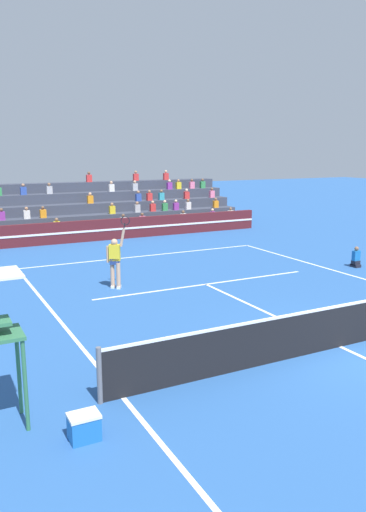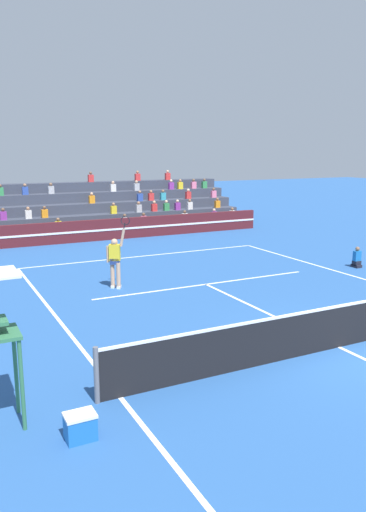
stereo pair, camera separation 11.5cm
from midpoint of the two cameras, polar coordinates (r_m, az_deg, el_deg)
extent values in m
plane|color=#285699|center=(12.65, 17.26, -9.87)|extent=(120.00, 120.00, 0.00)
cube|color=white|center=(22.32, -4.54, 0.02)|extent=(11.00, 0.10, 0.01)
cube|color=white|center=(9.87, -7.19, -15.77)|extent=(0.10, 23.80, 0.01)
cube|color=white|center=(17.53, 2.45, -3.24)|extent=(8.25, 0.10, 0.01)
cube|color=white|center=(12.65, 17.26, -9.85)|extent=(0.10, 12.85, 0.01)
cylinder|color=slate|center=(9.51, -9.89, -13.32)|extent=(0.10, 0.10, 1.10)
cube|color=black|center=(12.48, 17.40, -7.73)|extent=(11.90, 0.02, 1.00)
cube|color=white|center=(12.31, 17.55, -5.41)|extent=(11.90, 0.04, 0.06)
cube|color=#51191E|center=(26.58, -8.54, 3.03)|extent=(18.00, 0.24, 1.10)
cube|color=white|center=(26.46, -8.44, 3.00)|extent=(18.00, 0.02, 0.10)
cube|color=#383D4C|center=(27.82, -9.37, 2.82)|extent=(18.02, 0.95, 0.55)
cube|color=purple|center=(30.44, 3.28, 4.67)|extent=(0.32, 0.22, 0.44)
sphere|color=beige|center=(30.41, 3.29, 5.27)|extent=(0.18, 0.18, 0.18)
cube|color=#B2B2B7|center=(27.98, -6.95, 3.97)|extent=(0.32, 0.22, 0.44)
sphere|color=brown|center=(27.94, -6.97, 4.62)|extent=(0.18, 0.18, 0.18)
cube|color=yellow|center=(26.93, -14.34, 3.38)|extent=(0.32, 0.22, 0.44)
sphere|color=brown|center=(26.89, -14.38, 4.06)|extent=(0.18, 0.18, 0.18)
cube|color=pink|center=(28.39, -4.79, 4.13)|extent=(0.32, 0.22, 0.44)
sphere|color=brown|center=(28.35, -4.81, 4.77)|extent=(0.18, 0.18, 0.18)
cube|color=silver|center=(31.12, 5.35, 4.80)|extent=(0.32, 0.22, 0.44)
sphere|color=brown|center=(31.08, 5.36, 5.38)|extent=(0.18, 0.18, 0.18)
cube|color=silver|center=(29.48, -0.09, 4.46)|extent=(0.32, 0.22, 0.44)
sphere|color=brown|center=(29.44, -0.09, 5.07)|extent=(0.18, 0.18, 0.18)
cube|color=#383D4C|center=(28.68, -9.98, 3.62)|extent=(18.02, 0.95, 1.10)
cube|color=purple|center=(27.35, -20.13, 4.31)|extent=(0.32, 0.22, 0.44)
sphere|color=brown|center=(27.31, -20.17, 4.98)|extent=(0.18, 0.18, 0.18)
cube|color=#338C4C|center=(29.93, -2.21, 5.62)|extent=(0.32, 0.22, 0.44)
sphere|color=beige|center=(29.90, -2.21, 6.23)|extent=(0.18, 0.18, 0.18)
cube|color=purple|center=(30.26, -0.93, 5.69)|extent=(0.32, 0.22, 0.44)
sphere|color=beige|center=(30.22, -0.93, 6.30)|extent=(0.18, 0.18, 0.18)
cube|color=silver|center=(30.63, 0.48, 5.77)|extent=(0.32, 0.22, 0.44)
sphere|color=brown|center=(30.60, 0.48, 6.37)|extent=(0.18, 0.18, 0.18)
cube|color=#B2B2B7|center=(29.23, -5.37, 5.43)|extent=(0.32, 0.22, 0.44)
sphere|color=#9E7051|center=(29.20, -5.38, 6.05)|extent=(0.18, 0.18, 0.18)
cube|color=silver|center=(27.53, -17.55, 4.53)|extent=(0.32, 0.22, 0.44)
sphere|color=#9E7051|center=(27.49, -17.59, 5.19)|extent=(0.18, 0.18, 0.18)
cube|color=yellow|center=(28.70, -8.22, 5.24)|extent=(0.32, 0.22, 0.44)
sphere|color=#9E7051|center=(28.66, -8.24, 5.87)|extent=(0.18, 0.18, 0.18)
cube|color=red|center=(29.61, -3.59, 5.54)|extent=(0.32, 0.22, 0.44)
sphere|color=tan|center=(29.58, -3.60, 6.15)|extent=(0.18, 0.18, 0.18)
cube|color=orange|center=(31.60, 3.65, 5.93)|extent=(0.32, 0.22, 0.44)
sphere|color=brown|center=(31.56, 3.66, 6.51)|extent=(0.18, 0.18, 0.18)
cube|color=orange|center=(27.68, -15.81, 4.67)|extent=(0.32, 0.22, 0.44)
sphere|color=brown|center=(27.65, -15.85, 5.33)|extent=(0.18, 0.18, 0.18)
cube|color=#383D4C|center=(29.54, -10.56, 4.38)|extent=(18.02, 0.95, 1.65)
cube|color=orange|center=(29.24, -10.67, 6.36)|extent=(0.32, 0.22, 0.44)
sphere|color=tan|center=(29.22, -10.69, 6.99)|extent=(0.18, 0.18, 0.18)
cube|color=red|center=(31.60, 0.31, 6.96)|extent=(0.32, 0.22, 0.44)
sphere|color=beige|center=(31.57, 0.31, 7.54)|extent=(0.18, 0.18, 0.18)
cube|color=red|center=(30.51, -3.97, 6.76)|extent=(0.32, 0.22, 0.44)
sphere|color=#9E7051|center=(30.48, -3.98, 7.36)|extent=(0.18, 0.18, 0.18)
cube|color=#2D4CA5|center=(30.23, -5.23, 6.69)|extent=(0.32, 0.22, 0.44)
sphere|color=#9E7051|center=(30.20, -5.25, 7.29)|extent=(0.18, 0.18, 0.18)
cube|color=teal|center=(30.83, -2.59, 6.83)|extent=(0.32, 0.22, 0.44)
sphere|color=brown|center=(30.81, -2.60, 7.42)|extent=(0.18, 0.18, 0.18)
cube|color=pink|center=(32.50, 3.22, 7.08)|extent=(0.32, 0.22, 0.44)
sphere|color=brown|center=(32.47, 3.22, 7.64)|extent=(0.18, 0.18, 0.18)
cube|color=#383D4C|center=(30.41, -11.10, 5.09)|extent=(18.02, 0.95, 2.20)
cube|color=pink|center=(32.81, 0.91, 8.10)|extent=(0.32, 0.22, 0.44)
sphere|color=brown|center=(32.79, 0.92, 8.66)|extent=(0.18, 0.18, 0.18)
cube|color=purple|center=(32.08, -1.67, 8.01)|extent=(0.32, 0.22, 0.44)
sphere|color=beige|center=(32.06, -1.67, 8.58)|extent=(0.18, 0.18, 0.18)
cube|color=#2D4CA5|center=(29.33, -17.89, 7.09)|extent=(0.32, 0.22, 0.44)
sphere|color=#9E7051|center=(29.31, -17.93, 7.71)|extent=(0.18, 0.18, 0.18)
cube|color=yellow|center=(32.36, -0.63, 8.05)|extent=(0.32, 0.22, 0.44)
sphere|color=#9E7051|center=(32.34, -0.63, 8.62)|extent=(0.18, 0.18, 0.18)
cube|color=#B2B2B7|center=(31.13, -5.63, 7.84)|extent=(0.32, 0.22, 0.44)
sphere|color=tan|center=(31.11, -5.64, 8.43)|extent=(0.18, 0.18, 0.18)
cube|color=silver|center=(30.60, -8.29, 7.71)|extent=(0.32, 0.22, 0.44)
sphere|color=tan|center=(30.58, -8.31, 8.31)|extent=(0.18, 0.18, 0.18)
cube|color=#B2B2B7|center=(29.60, -15.14, 7.29)|extent=(0.32, 0.22, 0.44)
sphere|color=brown|center=(29.58, -15.17, 7.91)|extent=(0.18, 0.18, 0.18)
cube|color=#338C4C|center=(33.20, 2.15, 8.14)|extent=(0.32, 0.22, 0.44)
sphere|color=brown|center=(33.18, 2.15, 8.69)|extent=(0.18, 0.18, 0.18)
cube|color=#383D4C|center=(31.29, -11.62, 5.76)|extent=(18.02, 0.95, 2.75)
cube|color=red|center=(32.99, -2.07, 9.07)|extent=(0.32, 0.22, 0.44)
sphere|color=tan|center=(32.97, -2.07, 9.63)|extent=(0.18, 0.18, 0.18)
cube|color=red|center=(32.14, -5.52, 8.95)|extent=(0.32, 0.22, 0.44)
sphere|color=#9E7051|center=(32.13, -5.53, 9.52)|extent=(0.18, 0.18, 0.18)
cube|color=red|center=(31.14, -10.79, 8.71)|extent=(0.32, 0.22, 0.44)
sphere|color=brown|center=(31.12, -10.81, 9.30)|extent=(0.18, 0.18, 0.18)
cylinder|color=#337047|center=(9.43, -18.60, -12.34)|extent=(0.07, 0.07, 1.60)
cylinder|color=#337047|center=(8.85, -17.93, -13.94)|extent=(0.07, 0.07, 1.60)
cube|color=#337047|center=(8.80, -20.44, -8.42)|extent=(0.68, 0.76, 0.06)
cube|color=black|center=(21.25, 18.95, -1.04)|extent=(0.28, 0.36, 0.12)
cube|color=black|center=(21.22, 18.98, -0.73)|extent=(0.28, 0.24, 0.18)
cube|color=#1966B2|center=(21.17, 19.03, 0.04)|extent=(0.30, 0.18, 0.40)
sphere|color=brown|center=(21.11, 19.08, 0.81)|extent=(0.17, 0.17, 0.17)
cylinder|color=tan|center=(17.12, -8.25, -2.18)|extent=(0.14, 0.14, 0.90)
cylinder|color=tan|center=(17.00, -7.58, -2.26)|extent=(0.14, 0.14, 0.90)
cube|color=navy|center=(16.97, -7.99, -0.60)|extent=(0.38, 0.34, 0.20)
cube|color=yellow|center=(16.91, -8.02, 0.39)|extent=(0.41, 0.36, 0.56)
sphere|color=tan|center=(16.84, -8.05, 1.59)|extent=(0.22, 0.22, 0.22)
cube|color=white|center=(17.26, -8.19, -3.46)|extent=(0.24, 0.28, 0.09)
cube|color=white|center=(17.14, -7.52, -3.55)|extent=(0.24, 0.28, 0.09)
cylinder|color=tan|center=(16.97, -8.80, 0.20)|extent=(0.09, 0.09, 0.56)
cylinder|color=tan|center=(16.76, -7.14, 2.10)|extent=(0.22, 0.18, 0.61)
cylinder|color=black|center=(16.68, -6.91, 3.43)|extent=(0.08, 0.07, 0.22)
torus|color=black|center=(16.65, -6.81, 4.03)|extent=(0.32, 0.21, 0.36)
sphere|color=#C6DB33|center=(20.50, -7.67, -1.02)|extent=(0.07, 0.07, 0.07)
cube|color=#1E66B2|center=(8.65, -11.62, -18.73)|extent=(0.48, 0.36, 0.40)
cube|color=white|center=(8.54, -11.68, -17.43)|extent=(0.50, 0.38, 0.05)
camera|label=1|loc=(0.06, -90.20, -0.04)|focal=35.00mm
camera|label=2|loc=(0.06, 89.80, 0.04)|focal=35.00mm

